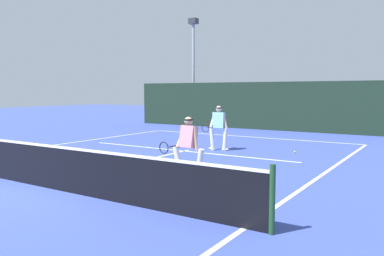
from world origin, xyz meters
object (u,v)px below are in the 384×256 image
player_near (188,145)px  light_pole (193,59)px  tennis_ball (295,152)px  player_far (218,126)px

player_near → light_pole: bearing=-51.7°
light_pole → tennis_ball: bearing=-41.6°
light_pole → player_far: bearing=-53.1°
player_near → player_far: size_ratio=0.94×
player_near → player_far: player_far is taller
player_far → tennis_ball: (2.54, 0.90, -0.85)m
player_near → light_pole: (-8.69, 13.89, 3.41)m
player_near → tennis_ball: 5.49m
player_far → light_pole: 12.28m
player_near → light_pole: 16.74m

